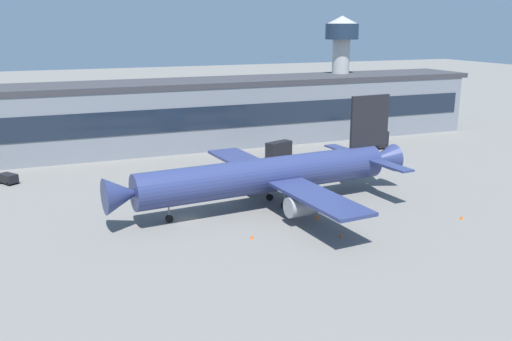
{
  "coord_description": "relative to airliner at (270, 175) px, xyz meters",
  "views": [
    {
      "loc": [
        -19.83,
        -76.96,
        28.48
      ],
      "look_at": [
        13.09,
        5.22,
        5.0
      ],
      "focal_mm": 39.0,
      "sensor_mm": 36.0,
      "label": 1
    }
  ],
  "objects": [
    {
      "name": "catering_truck",
      "position": [
        40.59,
        31.75,
        -2.91
      ],
      "size": [
        3.26,
        7.41,
        4.15
      ],
      "color": "black",
      "rests_on": "ground_plane"
    },
    {
      "name": "traffic_cone_1",
      "position": [
        3.79,
        -16.0,
        -4.92
      ],
      "size": [
        0.46,
        0.46,
        0.57
      ],
      "primitive_type": "cone",
      "color": "#F2590C",
      "rests_on": "ground_plane"
    },
    {
      "name": "stair_truck",
      "position": [
        14.96,
        29.85,
        -3.22
      ],
      "size": [
        6.46,
        4.39,
        3.55
      ],
      "color": "black",
      "rests_on": "ground_plane"
    },
    {
      "name": "traffic_cone_2",
      "position": [
        4.15,
        -8.33,
        -4.83
      ],
      "size": [
        0.59,
        0.59,
        0.74
      ],
      "primitive_type": "cone",
      "color": "#F2590C",
      "rests_on": "ground_plane"
    },
    {
      "name": "airliner",
      "position": [
        0.0,
        0.0,
        0.0
      ],
      "size": [
        51.59,
        43.91,
        16.74
      ],
      "color": "navy",
      "rests_on": "ground_plane"
    },
    {
      "name": "traffic_cone_3",
      "position": [
        -7.93,
        -12.16,
        -4.9
      ],
      "size": [
        0.48,
        0.48,
        0.6
      ],
      "primitive_type": "cone",
      "color": "#F2590C",
      "rests_on": "ground_plane"
    },
    {
      "name": "control_tower",
      "position": [
        42.77,
        52.4,
        13.86
      ],
      "size": [
        8.71,
        8.71,
        30.44
      ],
      "color": "#B7B7B2",
      "rests_on": "ground_plane"
    },
    {
      "name": "baggage_tug",
      "position": [
        -39.53,
        29.44,
        -4.12
      ],
      "size": [
        3.68,
        4.1,
        1.85
      ],
      "color": "black",
      "rests_on": "ground_plane"
    },
    {
      "name": "terminal_building",
      "position": [
        -13.97,
        49.01,
        2.61
      ],
      "size": [
        178.15,
        17.13,
        15.58
      ],
      "color": "gray",
      "rests_on": "ground_plane"
    },
    {
      "name": "traffic_cone_0",
      "position": [
        24.17,
        -16.62,
        -4.89
      ],
      "size": [
        0.5,
        0.5,
        0.62
      ],
      "primitive_type": "cone",
      "color": "#F2590C",
      "rests_on": "ground_plane"
    },
    {
      "name": "ground_plane",
      "position": [
        -13.97,
        -1.3,
        -5.2
      ],
      "size": [
        600.0,
        600.0,
        0.0
      ],
      "primitive_type": "plane",
      "color": "slate"
    }
  ]
}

